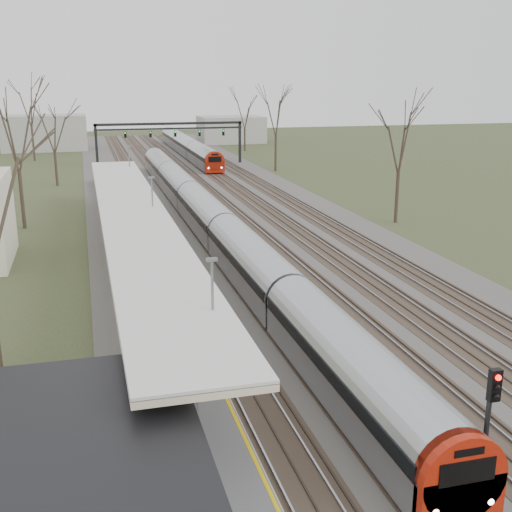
{
  "coord_description": "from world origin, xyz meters",
  "views": [
    {
      "loc": [
        -11.84,
        -7.49,
        12.23
      ],
      "look_at": [
        -2.35,
        27.88,
        2.0
      ],
      "focal_mm": 45.0,
      "sensor_mm": 36.0,
      "label": 1
    }
  ],
  "objects_px": {
    "train_near": "(206,214)",
    "passenger": "(173,374)",
    "signal_post": "(490,411)",
    "train_far": "(187,146)"
  },
  "relations": [
    {
      "from": "train_near",
      "to": "passenger",
      "type": "bearing_deg",
      "value": -103.08
    },
    {
      "from": "train_near",
      "to": "signal_post",
      "type": "height_order",
      "value": "signal_post"
    },
    {
      "from": "train_far",
      "to": "passenger",
      "type": "bearing_deg",
      "value": -99.47
    },
    {
      "from": "train_near",
      "to": "train_far",
      "type": "height_order",
      "value": "same"
    },
    {
      "from": "train_far",
      "to": "signal_post",
      "type": "relative_size",
      "value": 11.03
    },
    {
      "from": "signal_post",
      "to": "train_far",
      "type": "bearing_deg",
      "value": 86.63
    },
    {
      "from": "train_far",
      "to": "signal_post",
      "type": "height_order",
      "value": "signal_post"
    },
    {
      "from": "train_near",
      "to": "passenger",
      "type": "xyz_separation_m",
      "value": [
        -6.74,
        -29.03,
        0.32
      ]
    },
    {
      "from": "train_far",
      "to": "signal_post",
      "type": "xyz_separation_m",
      "value": [
        -5.25,
        -89.11,
        1.25
      ]
    },
    {
      "from": "train_near",
      "to": "signal_post",
      "type": "xyz_separation_m",
      "value": [
        1.75,
        -35.76,
        1.25
      ]
    }
  ]
}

